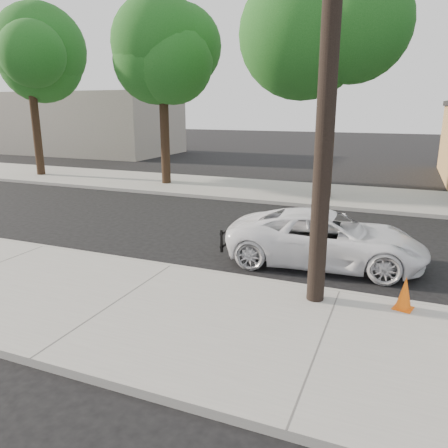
{
  "coord_description": "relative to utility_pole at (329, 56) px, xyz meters",
  "views": [
    {
      "loc": [
        4.98,
        -10.81,
        3.86
      ],
      "look_at": [
        0.93,
        -1.0,
        1.0
      ],
      "focal_mm": 35.0,
      "sensor_mm": 36.0,
      "label": 1
    }
  ],
  "objects": [
    {
      "name": "ground",
      "position": [
        -3.6,
        2.7,
        -4.7
      ],
      "size": [
        120.0,
        120.0,
        0.0
      ],
      "primitive_type": "plane",
      "color": "black",
      "rests_on": "ground"
    },
    {
      "name": "near_sidewalk",
      "position": [
        -3.6,
        -1.6,
        -4.62
      ],
      "size": [
        90.0,
        4.4,
        0.15
      ],
      "primitive_type": "cube",
      "color": "gray",
      "rests_on": "ground"
    },
    {
      "name": "far_sidewalk",
      "position": [
        -3.6,
        11.2,
        -4.62
      ],
      "size": [
        90.0,
        5.0,
        0.15
      ],
      "primitive_type": "cube",
      "color": "gray",
      "rests_on": "ground"
    },
    {
      "name": "curb_near",
      "position": [
        -3.6,
        0.6,
        -4.62
      ],
      "size": [
        90.0,
        0.12,
        0.16
      ],
      "primitive_type": "cube",
      "color": "#9E9B93",
      "rests_on": "ground"
    },
    {
      "name": "building_far",
      "position": [
        -23.6,
        22.7,
        -2.2
      ],
      "size": [
        14.0,
        8.0,
        5.0
      ],
      "primitive_type": "cube",
      "color": "gray",
      "rests_on": "ground"
    },
    {
      "name": "utility_pole",
      "position": [
        0.0,
        0.0,
        0.0
      ],
      "size": [
        1.4,
        0.34,
        9.0
      ],
      "color": "black",
      "rests_on": "near_sidewalk"
    },
    {
      "name": "tree_a",
      "position": [
        -17.4,
        10.55,
        1.83
      ],
      "size": [
        4.65,
        4.5,
        9.0
      ],
      "color": "black",
      "rests_on": "far_sidewalk"
    },
    {
      "name": "tree_b",
      "position": [
        -9.41,
        10.76,
        1.45
      ],
      "size": [
        4.34,
        4.2,
        8.45
      ],
      "color": "black",
      "rests_on": "far_sidewalk"
    },
    {
      "name": "tree_c",
      "position": [
        -1.38,
        10.34,
        2.21
      ],
      "size": [
        4.96,
        4.8,
        9.55
      ],
      "color": "black",
      "rests_on": "far_sidewalk"
    },
    {
      "name": "police_cruiser",
      "position": [
        -0.25,
        2.52,
        -4.02
      ],
      "size": [
        5.01,
        2.62,
        1.35
      ],
      "primitive_type": "imported",
      "rotation": [
        0.0,
        0.0,
        1.65
      ],
      "color": "white",
      "rests_on": "ground"
    },
    {
      "name": "traffic_cone",
      "position": [
        1.63,
        0.2,
        -4.23
      ],
      "size": [
        0.41,
        0.41,
        0.65
      ],
      "rotation": [
        0.0,
        0.0,
        -0.26
      ],
      "color": "#F7610D",
      "rests_on": "near_sidewalk"
    }
  ]
}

